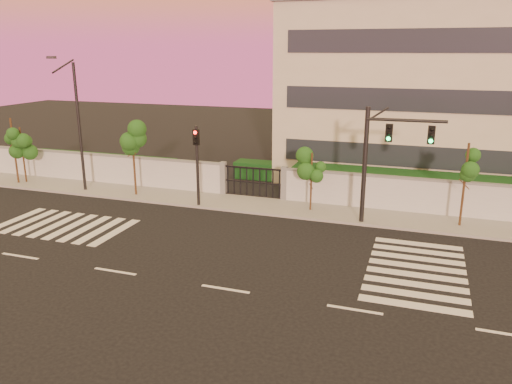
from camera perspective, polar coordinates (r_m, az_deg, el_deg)
ground at (r=19.82m, az=-3.51°, el=-11.02°), size 120.00×120.00×0.00m
sidewalk at (r=29.06m, az=4.31°, el=-1.94°), size 60.00×3.00×0.15m
perimeter_wall at (r=30.15m, az=5.26°, el=0.67°), size 60.00×0.36×2.20m
hedge_row at (r=32.59m, az=8.20°, el=1.28°), size 41.00×4.25×1.80m
institutional_building at (r=38.46m, az=22.38°, el=10.57°), size 24.40×12.40×12.25m
road_markings at (r=23.52m, az=-3.63°, el=-6.50°), size 57.00×7.62×0.02m
street_tree_a at (r=37.54m, az=-26.03°, el=5.77°), size 1.55×1.23×4.60m
street_tree_b at (r=37.60m, az=-25.20°, el=5.15°), size 1.39×1.11×3.95m
street_tree_c at (r=31.80m, az=-13.87°, el=5.58°), size 1.64×1.30×4.77m
street_tree_d at (r=28.14m, az=6.42°, el=2.66°), size 1.30×1.03×3.47m
street_tree_e at (r=27.40m, az=22.96°, el=2.73°), size 1.53×1.22×4.49m
traffic_signal_main at (r=26.24m, az=14.10°, el=4.39°), size 3.94×0.41×6.23m
traffic_signal_secondary at (r=28.95m, az=-6.77°, el=4.06°), size 0.38×0.35×4.83m
streetlight_west at (r=33.60m, az=-19.79°, el=7.64°), size 0.52×2.08×8.63m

